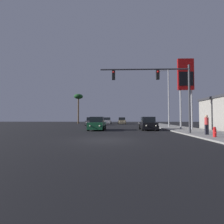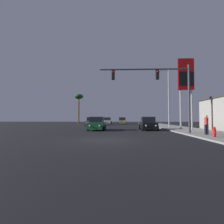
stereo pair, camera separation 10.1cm
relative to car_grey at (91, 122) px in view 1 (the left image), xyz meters
The scene contains 13 objects.
ground_plane 24.60m from the car_grey, 79.02° to the right, with size 120.00×120.00×0.00m, color black.
sidewalk_right 20.04m from the car_grey, 44.91° to the right, with size 5.00×60.00×0.12m.
car_grey is the anchor object (origin of this frame).
car_tan 10.43m from the car_grey, 50.59° to the left, with size 2.04×4.32×1.68m.
car_green 14.71m from the car_grey, 78.32° to the right, with size 2.04×4.33×1.68m.
car_white 9.02m from the car_grey, 71.41° to the left, with size 2.04×4.32×1.68m.
car_black 16.74m from the car_grey, 55.59° to the right, with size 2.04×4.34×1.68m.
traffic_light_mast 22.32m from the car_grey, 63.32° to the right, with size 8.58×0.36×6.50m.
street_lamp 16.69m from the car_grey, 33.75° to the right, with size 1.74×0.24×9.00m.
gas_station_sign 20.77m from the car_grey, 44.22° to the right, with size 2.00×0.42×9.00m.
fire_hydrant 26.43m from the car_grey, 61.15° to the right, with size 0.24×0.34×0.76m.
pedestrian_on_sidewalk 25.00m from the car_grey, 58.37° to the right, with size 0.34×0.32×1.67m.
palm_tree_far 12.62m from the car_grey, 116.63° to the left, with size 2.40×2.40×7.96m.
Camera 1 is at (0.89, -12.21, 1.53)m, focal length 28.00 mm.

